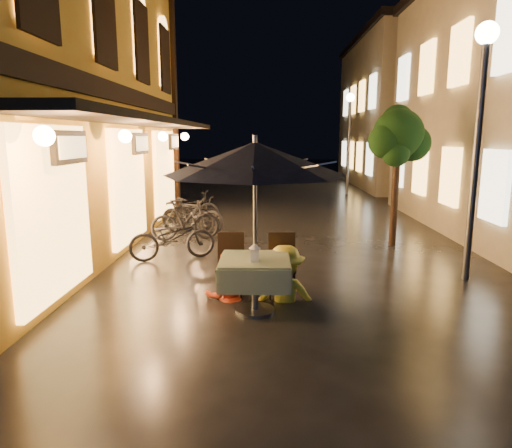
{
  "coord_description": "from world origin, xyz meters",
  "views": [
    {
      "loc": [
        -0.47,
        -5.71,
        2.44
      ],
      "look_at": [
        -0.63,
        1.02,
        1.15
      ],
      "focal_mm": 32.0,
      "sensor_mm": 36.0,
      "label": 1
    }
  ],
  "objects_px": {
    "patio_umbrella": "(255,159)",
    "person_yellow": "(285,247)",
    "cafe_table": "(255,272)",
    "person_orange": "(226,253)",
    "bicycle_0": "(172,238)",
    "table_lantern": "(255,251)",
    "streetlamp_near": "(481,107)"
  },
  "relations": [
    {
      "from": "patio_umbrella",
      "to": "person_yellow",
      "type": "distance_m",
      "value": 1.49
    },
    {
      "from": "cafe_table",
      "to": "person_orange",
      "type": "height_order",
      "value": "person_orange"
    },
    {
      "from": "patio_umbrella",
      "to": "person_orange",
      "type": "bearing_deg",
      "value": 128.66
    },
    {
      "from": "cafe_table",
      "to": "patio_umbrella",
      "type": "height_order",
      "value": "patio_umbrella"
    },
    {
      "from": "cafe_table",
      "to": "bicycle_0",
      "type": "bearing_deg",
      "value": 122.06
    },
    {
      "from": "person_orange",
      "to": "bicycle_0",
      "type": "height_order",
      "value": "person_orange"
    },
    {
      "from": "patio_umbrella",
      "to": "person_orange",
      "type": "xyz_separation_m",
      "value": [
        -0.45,
        0.56,
        -1.44
      ]
    },
    {
      "from": "cafe_table",
      "to": "table_lantern",
      "type": "height_order",
      "value": "table_lantern"
    },
    {
      "from": "person_orange",
      "to": "bicycle_0",
      "type": "distance_m",
      "value": 2.57
    },
    {
      "from": "table_lantern",
      "to": "bicycle_0",
      "type": "relative_size",
      "value": 0.15
    },
    {
      "from": "streetlamp_near",
      "to": "bicycle_0",
      "type": "height_order",
      "value": "streetlamp_near"
    },
    {
      "from": "person_orange",
      "to": "person_yellow",
      "type": "xyz_separation_m",
      "value": [
        0.89,
        -0.04,
        0.11
      ]
    },
    {
      "from": "cafe_table",
      "to": "table_lantern",
      "type": "xyz_separation_m",
      "value": [
        0.0,
        -0.16,
        0.33
      ]
    },
    {
      "from": "cafe_table",
      "to": "bicycle_0",
      "type": "distance_m",
      "value": 3.27
    },
    {
      "from": "cafe_table",
      "to": "table_lantern",
      "type": "bearing_deg",
      "value": -90.0
    },
    {
      "from": "person_orange",
      "to": "patio_umbrella",
      "type": "bearing_deg",
      "value": 116.84
    },
    {
      "from": "bicycle_0",
      "to": "person_orange",
      "type": "bearing_deg",
      "value": -170.44
    },
    {
      "from": "cafe_table",
      "to": "bicycle_0",
      "type": "xyz_separation_m",
      "value": [
        -1.73,
        2.77,
        -0.14
      ]
    },
    {
      "from": "patio_umbrella",
      "to": "table_lantern",
      "type": "distance_m",
      "value": 1.24
    },
    {
      "from": "streetlamp_near",
      "to": "table_lantern",
      "type": "relative_size",
      "value": 16.92
    },
    {
      "from": "cafe_table",
      "to": "patio_umbrella",
      "type": "bearing_deg",
      "value": -14.04
    },
    {
      "from": "patio_umbrella",
      "to": "person_yellow",
      "type": "height_order",
      "value": "patio_umbrella"
    },
    {
      "from": "streetlamp_near",
      "to": "person_orange",
      "type": "xyz_separation_m",
      "value": [
        -4.08,
        -1.02,
        -2.21
      ]
    },
    {
      "from": "person_orange",
      "to": "streetlamp_near",
      "type": "bearing_deg",
      "value": -177.78
    },
    {
      "from": "streetlamp_near",
      "to": "person_orange",
      "type": "height_order",
      "value": "streetlamp_near"
    },
    {
      "from": "cafe_table",
      "to": "person_orange",
      "type": "distance_m",
      "value": 0.73
    },
    {
      "from": "person_yellow",
      "to": "table_lantern",
      "type": "bearing_deg",
      "value": 55.19
    },
    {
      "from": "table_lantern",
      "to": "person_orange",
      "type": "height_order",
      "value": "person_orange"
    },
    {
      "from": "table_lantern",
      "to": "streetlamp_near",
      "type": "bearing_deg",
      "value": 25.61
    },
    {
      "from": "streetlamp_near",
      "to": "table_lantern",
      "type": "bearing_deg",
      "value": -154.39
    },
    {
      "from": "patio_umbrella",
      "to": "table_lantern",
      "type": "xyz_separation_m",
      "value": [
        -0.0,
        -0.16,
        -1.23
      ]
    },
    {
      "from": "person_orange",
      "to": "person_yellow",
      "type": "relative_size",
      "value": 0.86
    }
  ]
}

